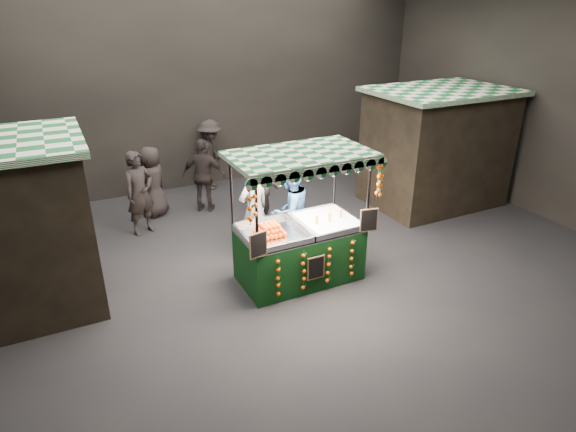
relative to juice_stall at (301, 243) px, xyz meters
name	(u,v)px	position (x,y,z in m)	size (l,w,h in m)	color
ground	(291,273)	(-0.06, 0.23, -0.69)	(12.00, 12.00, 0.00)	black
market_hall	(292,72)	(-0.06, 0.23, 2.70)	(12.10, 10.10, 5.05)	black
neighbour_stall_right	(436,147)	(4.34, 1.73, 0.62)	(3.00, 2.20, 2.60)	black
juice_stall	(301,243)	(0.00, 0.00, 0.00)	(2.28, 1.34, 2.21)	black
vendor_grey	(254,210)	(-0.36, 1.13, 0.22)	(0.77, 0.63, 1.82)	slate
vendor_blue	(290,211)	(0.23, 0.86, 0.18)	(1.01, 0.89, 1.74)	#2A5486
shopper_0	(140,193)	(-2.01, 3.01, 0.17)	(0.73, 0.63, 1.71)	black
shopper_1	(262,189)	(0.32, 2.30, 0.10)	(0.95, 0.88, 1.58)	#292421
shopper_2	(204,176)	(-0.54, 3.54, 0.13)	(1.03, 0.85, 1.64)	black
shopper_3	(211,155)	(0.05, 4.83, 0.18)	(1.15, 1.28, 1.72)	black
shopper_4	(153,182)	(-1.60, 3.79, 0.08)	(0.90, 0.84, 1.54)	black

